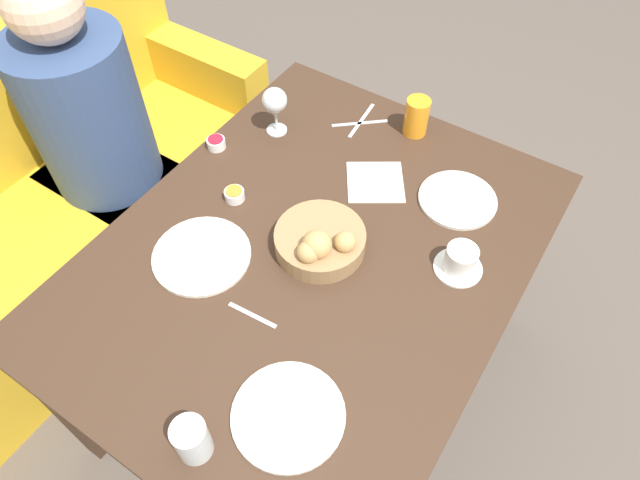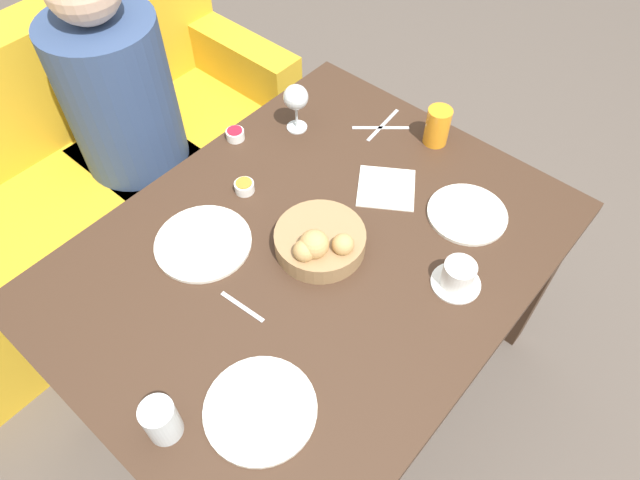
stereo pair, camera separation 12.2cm
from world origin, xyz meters
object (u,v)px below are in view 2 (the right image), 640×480
at_px(plate_far_center, 203,243).
at_px(coffee_cup, 458,276).
at_px(seated_person, 135,142).
at_px(napkin, 386,188).
at_px(juice_glass, 437,126).
at_px(plate_near_left, 260,409).
at_px(spoon_coffee, 242,307).
at_px(couch, 65,200).
at_px(wine_glass, 296,99).
at_px(jam_bowl_berry, 235,134).
at_px(plate_near_right, 467,214).
at_px(water_tumbler, 161,420).
at_px(jam_bowl_honey, 244,187).
at_px(fork_silver, 383,125).
at_px(knife_silver, 381,128).
at_px(bread_basket, 320,242).

xyz_separation_m(plate_far_center, coffee_cup, (0.33, -0.57, 0.03)).
relative_size(seated_person, napkin, 5.53).
bearing_deg(napkin, juice_glass, 1.55).
height_order(plate_near_left, juice_glass, juice_glass).
xyz_separation_m(seated_person, spoon_coffee, (-0.32, -0.92, 0.23)).
xyz_separation_m(couch, wine_glass, (0.53, -0.73, 0.54)).
bearing_deg(jam_bowl_berry, plate_near_right, -74.23).
distance_m(jam_bowl_berry, napkin, 0.50).
relative_size(couch, napkin, 8.28).
xyz_separation_m(couch, water_tumbler, (-0.36, -1.17, 0.48)).
distance_m(seated_person, jam_bowl_honey, 0.70).
bearing_deg(coffee_cup, plate_far_center, 119.92).
bearing_deg(plate_far_center, plate_near_left, -117.43).
distance_m(plate_far_center, jam_bowl_berry, 0.41).
height_order(wine_glass, fork_silver, wine_glass).
relative_size(jam_bowl_berry, napkin, 0.25).
xyz_separation_m(plate_near_left, water_tumbler, (-0.16, 0.12, 0.05)).
height_order(seated_person, spoon_coffee, seated_person).
xyz_separation_m(plate_near_right, knife_silver, (0.13, 0.40, -0.00)).
bearing_deg(jam_bowl_honey, knife_silver, -15.69).
bearing_deg(water_tumbler, fork_silver, 12.51).
bearing_deg(fork_silver, spoon_coffee, -169.33).
bearing_deg(couch, plate_far_center, -88.20).
xyz_separation_m(seated_person, juice_glass, (0.49, -0.94, 0.29)).
bearing_deg(jam_bowl_honey, bread_basket, -94.11).
xyz_separation_m(coffee_cup, jam_bowl_honey, (-0.12, 0.63, -0.02)).
bearing_deg(coffee_cup, jam_bowl_berry, 89.03).
bearing_deg(knife_silver, water_tumbler, -167.45).
xyz_separation_m(water_tumbler, spoon_coffee, (0.31, 0.10, -0.05)).
height_order(coffee_cup, spoon_coffee, coffee_cup).
height_order(juice_glass, wine_glass, wine_glass).
xyz_separation_m(juice_glass, water_tumbler, (-1.12, -0.07, -0.01)).
relative_size(plate_near_left, knife_silver, 1.73).
relative_size(bread_basket, plate_near_right, 1.08).
xyz_separation_m(plate_near_right, napkin, (-0.06, 0.23, -0.00)).
relative_size(couch, plate_far_center, 7.19).
bearing_deg(water_tumbler, bread_basket, 6.60).
height_order(coffee_cup, fork_silver, coffee_cup).
bearing_deg(napkin, spoon_coffee, 177.03).
relative_size(plate_near_left, plate_far_center, 0.96).
xyz_separation_m(jam_bowl_honey, knife_silver, (0.47, -0.13, -0.02)).
bearing_deg(plate_near_right, couch, 113.18).
distance_m(water_tumbler, coffee_cup, 0.76).
bearing_deg(seated_person, plate_far_center, -109.33).
bearing_deg(plate_near_left, napkin, 14.93).
bearing_deg(plate_near_right, fork_silver, 69.82).
xyz_separation_m(bread_basket, napkin, (0.29, 0.00, -0.04)).
bearing_deg(plate_far_center, spoon_coffee, -107.53).
xyz_separation_m(bread_basket, water_tumbler, (-0.57, -0.07, 0.02)).
xyz_separation_m(plate_near_right, juice_glass, (0.19, 0.23, 0.05)).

